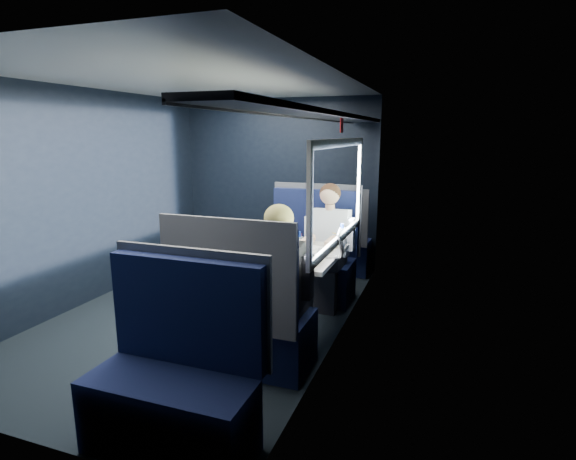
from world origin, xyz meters
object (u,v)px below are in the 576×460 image
(cup, at_px, (344,241))
(laptop, at_px, (335,248))
(table, at_px, (301,261))
(seat_bay_near, at_px, (309,260))
(seat_bay_far, at_px, (244,320))
(seat_row_front, at_px, (330,243))
(man, at_px, (328,240))
(bottle_small, at_px, (342,237))
(seat_row_back, at_px, (176,381))
(woman, at_px, (281,278))

(cup, bearing_deg, laptop, -89.68)
(cup, bearing_deg, table, -124.07)
(seat_bay_near, xyz_separation_m, laptop, (0.50, -0.82, 0.38))
(seat_bay_far, bearing_deg, seat_row_front, 90.00)
(seat_bay_far, bearing_deg, cup, 69.95)
(seat_row_front, relative_size, man, 0.88)
(seat_bay_near, distance_m, man, 0.43)
(seat_bay_near, height_order, bottle_small, seat_bay_near)
(bottle_small, bearing_deg, laptop, -89.56)
(table, height_order, seat_bay_near, seat_bay_near)
(seat_row_back, xyz_separation_m, man, (0.25, 2.50, 0.31))
(table, distance_m, seat_row_front, 1.82)
(seat_bay_near, distance_m, seat_bay_far, 1.75)
(table, relative_size, seat_bay_far, 0.79)
(seat_bay_far, bearing_deg, seat_row_back, -90.00)
(seat_row_front, relative_size, bottle_small, 4.92)
(seat_bay_far, height_order, seat_row_front, seat_bay_far)
(seat_bay_near, bearing_deg, seat_row_back, -89.68)
(seat_bay_far, xyz_separation_m, seat_row_front, (0.00, 2.67, -0.00))
(laptop, relative_size, bottle_small, 1.42)
(seat_row_front, bearing_deg, bottle_small, -71.77)
(laptop, bearing_deg, bottle_small, 90.44)
(table, distance_m, woman, 0.71)
(man, distance_m, cup, 0.35)
(man, bearing_deg, seat_bay_far, -99.03)
(seat_bay_near, xyz_separation_m, bottle_small, (0.49, -0.53, 0.42))
(seat_bay_near, bearing_deg, seat_bay_far, -89.51)
(seat_bay_near, height_order, seat_row_back, seat_bay_near)
(seat_row_front, bearing_deg, woman, -84.30)
(seat_row_back, relative_size, cup, 14.59)
(laptop, xyz_separation_m, bottle_small, (-0.00, 0.28, 0.04))
(seat_row_front, bearing_deg, seat_bay_near, -90.92)
(seat_bay_near, bearing_deg, laptop, -58.64)
(woman, bearing_deg, laptop, 73.06)
(laptop, xyz_separation_m, cup, (-0.00, 0.39, -0.02))
(seat_bay_far, relative_size, laptop, 3.75)
(woman, distance_m, bottle_small, 1.08)
(seat_bay_near, distance_m, cup, 0.75)
(seat_bay_far, xyz_separation_m, bottle_small, (0.48, 1.21, 0.43))
(woman, relative_size, bottle_small, 5.60)
(seat_bay_far, bearing_deg, man, 80.97)
(table, relative_size, cup, 12.58)
(bottle_small, distance_m, cup, 0.12)
(table, bearing_deg, seat_bay_far, -101.78)
(man, bearing_deg, woman, -90.00)
(seat_row_back, distance_m, man, 2.53)
(seat_bay_far, xyz_separation_m, cup, (0.48, 1.31, 0.37))
(man, bearing_deg, bottle_small, -57.40)
(man, distance_m, woman, 1.41)
(seat_bay_far, xyz_separation_m, man, (0.25, 1.57, 0.30))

